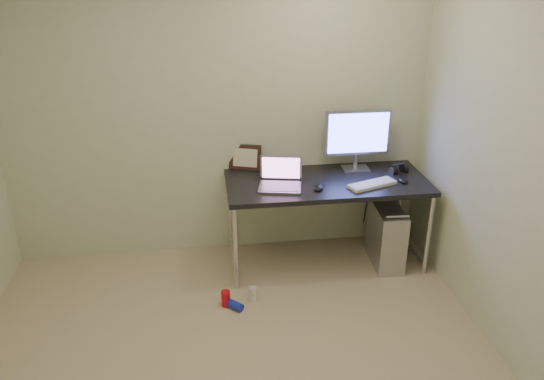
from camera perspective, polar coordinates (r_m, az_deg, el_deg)
The scene contains 17 objects.
wall_back at distance 4.39m, azimuth -5.93°, elevation 8.28°, with size 3.50×0.02×2.50m, color beige.
wall_right at distance 3.32m, azimuth 27.24°, elevation 0.34°, with size 0.02×3.50×2.50m, color beige.
desk at distance 4.36m, azimuth 5.90°, elevation 0.11°, with size 1.64×0.72×0.75m.
tower_computer at distance 4.60m, azimuth 12.16°, elevation -4.73°, with size 0.25×0.51×0.55m.
cable_a at distance 4.86m, azimuth 10.20°, elevation -1.08°, with size 0.01×0.01×0.70m, color black.
cable_b at distance 4.88m, azimuth 11.26°, elevation -1.32°, with size 0.01×0.01×0.72m, color black.
can_red at distance 4.08m, azimuth -4.99°, elevation -11.56°, with size 0.07×0.07×0.13m, color red.
can_white at distance 4.13m, azimuth -2.06°, elevation -11.12°, with size 0.06×0.06×0.11m, color white.
can_blue at distance 4.06m, azimuth -3.94°, elevation -12.30°, with size 0.06×0.06×0.12m, color #1923BC.
laptop at distance 4.18m, azimuth 0.90°, elevation 1.11°, with size 0.38×0.33×0.23m.
monitor at distance 4.48m, azimuth 9.19°, elevation 5.83°, with size 0.56×0.16×0.52m.
keyboard at distance 4.28m, azimuth 10.74°, elevation 0.60°, with size 0.40×0.13×0.02m, color silver.
mouse_right at distance 4.40m, azimuth 13.93°, elevation 1.09°, with size 0.07×0.12×0.04m, color black.
mouse_left at distance 4.15m, azimuth 5.01°, elevation 0.35°, with size 0.08×0.12×0.04m, color black.
headphones at distance 4.58m, azimuth 13.45°, elevation 2.16°, with size 0.17×0.10×0.10m.
picture_frame at distance 4.50m, azimuth -2.92°, elevation 3.54°, with size 0.27×0.03×0.22m, color black.
webcam at distance 4.50m, azimuth 0.14°, elevation 3.28°, with size 0.04×0.03×0.12m.
Camera 1 is at (-0.12, -2.47, 2.44)m, focal length 35.00 mm.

